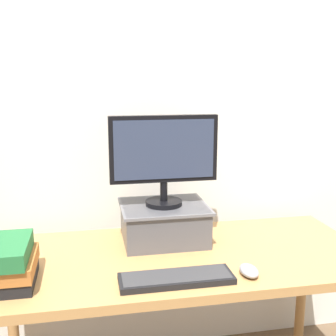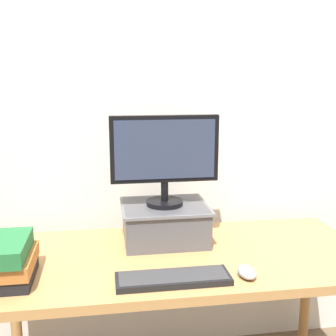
{
  "view_description": "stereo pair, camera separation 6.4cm",
  "coord_description": "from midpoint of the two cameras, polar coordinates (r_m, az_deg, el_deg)",
  "views": [
    {
      "loc": [
        -0.35,
        -1.57,
        1.41
      ],
      "look_at": [
        -0.04,
        0.06,
        1.05
      ],
      "focal_mm": 45.0,
      "sensor_mm": 36.0,
      "label": 1
    },
    {
      "loc": [
        -0.29,
        -1.58,
        1.41
      ],
      "look_at": [
        -0.04,
        0.06,
        1.05
      ],
      "focal_mm": 45.0,
      "sensor_mm": 36.0,
      "label": 2
    }
  ],
  "objects": [
    {
      "name": "back_wall",
      "position": [
        2.08,
        0.17,
        9.01
      ],
      "size": [
        7.0,
        0.08,
        2.6
      ],
      "color": "silver",
      "rests_on": "ground_plane"
    },
    {
      "name": "desk",
      "position": [
        1.79,
        2.58,
        -13.61
      ],
      "size": [
        1.56,
        0.7,
        0.71
      ],
      "color": "#B7844C",
      "rests_on": "ground_plane"
    },
    {
      "name": "riser_box",
      "position": [
        1.87,
        0.53,
        -7.23
      ],
      "size": [
        0.38,
        0.32,
        0.16
      ],
      "color": "#515156",
      "rests_on": "desk"
    },
    {
      "name": "computer_monitor",
      "position": [
        1.79,
        0.56,
        1.85
      ],
      "size": [
        0.46,
        0.16,
        0.39
      ],
      "color": "black",
      "rests_on": "riser_box"
    },
    {
      "name": "keyboard",
      "position": [
        1.54,
        1.93,
        -14.74
      ],
      "size": [
        0.41,
        0.13,
        0.02
      ],
      "color": "black",
      "rests_on": "desk"
    },
    {
      "name": "computer_mouse",
      "position": [
        1.6,
        11.79,
        -13.64
      ],
      "size": [
        0.06,
        0.1,
        0.04
      ],
      "color": "#99999E",
      "rests_on": "desk"
    },
    {
      "name": "book_stack",
      "position": [
        1.6,
        -19.73,
        -11.68
      ],
      "size": [
        0.17,
        0.27,
        0.15
      ],
      "color": "black",
      "rests_on": "desk"
    }
  ]
}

